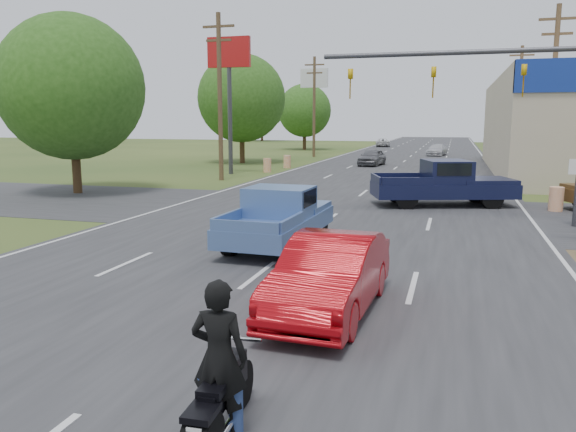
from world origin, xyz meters
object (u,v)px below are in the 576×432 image
(navy_pickup, at_px, (446,183))
(distant_car_grey, at_px, (372,157))
(motorcycle, at_px, (219,405))
(distant_car_silver, at_px, (437,150))
(red_convertible, at_px, (330,276))
(rider, at_px, (219,365))
(distant_car_white, at_px, (383,143))
(blue_pickup, at_px, (280,216))

(navy_pickup, distance_m, distant_car_grey, 22.18)
(motorcycle, height_order, navy_pickup, navy_pickup)
(distant_car_grey, distance_m, distant_car_silver, 16.26)
(red_convertible, xyz_separation_m, rider, (-0.28, -4.60, 0.17))
(motorcycle, distance_m, rider, 0.47)
(navy_pickup, xyz_separation_m, distant_car_white, (-9.65, 56.43, -0.42))
(red_convertible, distance_m, blue_pickup, 6.07)
(blue_pickup, bearing_deg, motorcycle, -74.53)
(navy_pickup, bearing_deg, distant_car_grey, 178.38)
(blue_pickup, height_order, distant_car_white, blue_pickup)
(red_convertible, relative_size, navy_pickup, 0.70)
(navy_pickup, bearing_deg, motorcycle, -24.17)
(blue_pickup, bearing_deg, distant_car_white, 96.42)
(rider, xyz_separation_m, distant_car_grey, (-4.04, 40.83, -0.22))
(motorcycle, height_order, distant_car_silver, distant_car_silver)
(distant_car_white, bearing_deg, distant_car_silver, 104.06)
(rider, relative_size, distant_car_grey, 0.45)
(distant_car_white, bearing_deg, navy_pickup, 91.19)
(navy_pickup, height_order, distant_car_white, navy_pickup)
(rider, xyz_separation_m, navy_pickup, (2.17, 19.55, 0.09))
(motorcycle, bearing_deg, distant_car_white, 92.91)
(red_convertible, relative_size, distant_car_grey, 1.10)
(rider, relative_size, distant_car_white, 0.43)
(rider, bearing_deg, motorcycle, 90.00)
(distant_car_silver, height_order, distant_car_white, distant_car_silver)
(distant_car_silver, bearing_deg, distant_car_grey, -97.87)
(navy_pickup, bearing_deg, blue_pickup, -43.57)
(blue_pickup, xyz_separation_m, navy_pickup, (4.57, 9.51, 0.12))
(rider, height_order, distant_car_grey, rider)
(motorcycle, bearing_deg, red_convertible, 83.86)
(rider, distance_m, blue_pickup, 10.32)
(blue_pickup, bearing_deg, navy_pickup, 66.32)
(red_convertible, height_order, distant_car_silver, red_convertible)
(red_convertible, distance_m, distant_car_white, 71.80)
(rider, distance_m, navy_pickup, 19.67)
(rider, relative_size, blue_pickup, 0.34)
(red_convertible, xyz_separation_m, navy_pickup, (1.89, 14.95, 0.27))
(distant_car_grey, height_order, distant_car_silver, distant_car_grey)
(navy_pickup, bearing_deg, distant_car_white, 171.83)
(red_convertible, xyz_separation_m, motorcycle, (-0.28, -4.64, -0.29))
(blue_pickup, bearing_deg, distant_car_silver, 88.24)
(distant_car_grey, bearing_deg, distant_car_silver, 80.79)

